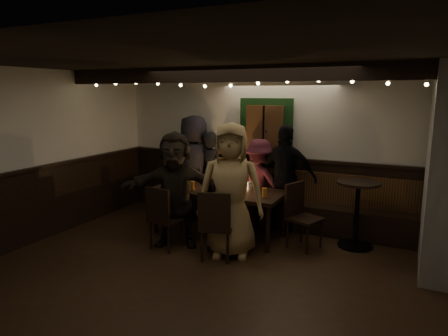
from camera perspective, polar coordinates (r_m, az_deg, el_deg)
The scene contains 13 objects.
room at distance 5.72m, azimuth 14.41°, elevation -1.40°, with size 6.02×5.01×2.62m.
dining_table at distance 6.31m, azimuth -0.82°, elevation -3.63°, with size 2.07×0.89×0.90m.
chair_near_left at distance 5.81m, azimuth -8.75°, elevation -6.59°, with size 0.47×0.47×0.93m.
chair_near_right at distance 5.37m, azimuth -1.15°, elevation -7.71°, with size 0.53×0.53×0.97m.
chair_end at distance 5.97m, azimuth 10.78°, elevation -6.10°, with size 0.55×0.55×0.95m.
high_top at distance 6.14m, azimuth 18.49°, elevation -5.15°, with size 0.62×0.62×0.98m.
person_a at distance 7.23m, azimuth -4.28°, elevation 0.19°, with size 0.90×0.59×1.85m, color black.
person_b at distance 7.10m, azimuth -1.86°, elevation -1.09°, with size 0.58×0.38×1.58m, color black.
person_c at distance 6.99m, azimuth 1.22°, elevation -1.61°, with size 0.73×0.57×1.50m, color beige.
person_d at distance 6.68m, azimuth 5.01°, elevation -2.24°, with size 0.97×0.56×1.49m, color #3A141F.
person_e at distance 6.55m, azimuth 8.78°, elevation -1.48°, with size 1.02×0.43×1.74m, color black.
person_f at distance 5.88m, azimuth -6.98°, elevation -3.07°, with size 1.57×0.50×1.70m, color black.
person_g at distance 5.45m, azimuth 0.97°, elevation -3.22°, with size 0.91×0.59×1.86m, color #9F814E.
Camera 1 is at (2.13, -4.08, 2.24)m, focal length 32.00 mm.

